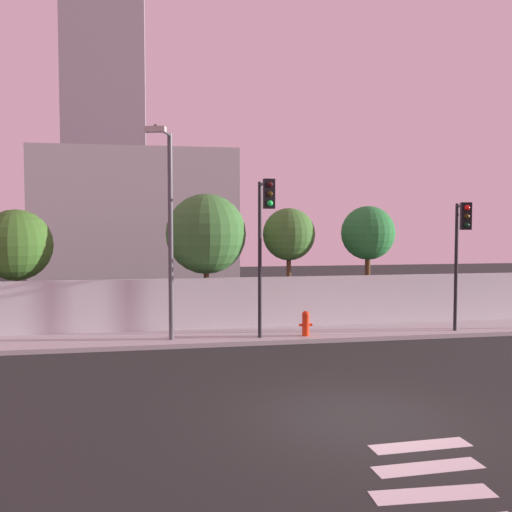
% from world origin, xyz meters
% --- Properties ---
extents(ground_plane, '(80.00, 80.00, 0.00)m').
position_xyz_m(ground_plane, '(0.00, 0.00, 0.00)').
color(ground_plane, '#232724').
extents(sidewalk, '(36.00, 2.40, 0.15)m').
position_xyz_m(sidewalk, '(0.00, 8.20, 0.07)').
color(sidewalk, '#B1B1B1').
rests_on(sidewalk, ground).
extents(perimeter_wall, '(36.00, 0.18, 1.80)m').
position_xyz_m(perimeter_wall, '(0.00, 9.49, 1.05)').
color(perimeter_wall, silver).
rests_on(perimeter_wall, sidewalk).
extents(crosswalk_marking, '(2.65, 4.74, 0.01)m').
position_xyz_m(crosswalk_marking, '(0.22, -3.67, 0.00)').
color(crosswalk_marking, silver).
rests_on(crosswalk_marking, ground).
extents(traffic_light_left, '(0.35, 1.55, 5.08)m').
position_xyz_m(traffic_light_left, '(-0.59, 6.88, 3.84)').
color(traffic_light_left, black).
rests_on(traffic_light_left, sidewalk).
extents(traffic_light_right, '(0.49, 1.23, 4.43)m').
position_xyz_m(traffic_light_right, '(6.21, 7.01, 3.39)').
color(traffic_light_right, black).
rests_on(traffic_light_right, sidewalk).
extents(street_lamp_curbside, '(0.86, 1.90, 6.58)m').
position_xyz_m(street_lamp_curbside, '(-3.54, 7.50, 4.05)').
color(street_lamp_curbside, '#4C4C51').
rests_on(street_lamp_curbside, sidewalk).
extents(fire_hydrant, '(0.44, 0.26, 0.83)m').
position_xyz_m(fire_hydrant, '(0.95, 7.57, 0.60)').
color(fire_hydrant, red).
rests_on(fire_hydrant, sidewalk).
extents(roadside_tree_leftmost, '(2.51, 2.51, 4.39)m').
position_xyz_m(roadside_tree_leftmost, '(-8.76, 10.56, 3.13)').
color(roadside_tree_leftmost, brown).
rests_on(roadside_tree_leftmost, ground).
extents(roadside_tree_midleft, '(2.99, 2.99, 5.00)m').
position_xyz_m(roadside_tree_midleft, '(-2.07, 10.56, 3.49)').
color(roadside_tree_midleft, brown).
rests_on(roadside_tree_midleft, ground).
extents(roadside_tree_midright, '(2.00, 2.00, 4.48)m').
position_xyz_m(roadside_tree_midright, '(1.09, 10.56, 3.46)').
color(roadside_tree_midright, brown).
rests_on(roadside_tree_midright, ground).
extents(roadside_tree_rightmost, '(2.11, 2.11, 4.58)m').
position_xyz_m(roadside_tree_rightmost, '(4.28, 10.56, 3.49)').
color(roadside_tree_rightmost, brown).
rests_on(roadside_tree_rightmost, ground).
extents(low_building_distant, '(11.22, 6.00, 8.04)m').
position_xyz_m(low_building_distant, '(-4.89, 23.49, 4.02)').
color(low_building_distant, '#ADADAD').
rests_on(low_building_distant, ground).
extents(tower_on_skyline, '(6.09, 5.00, 30.17)m').
position_xyz_m(tower_on_skyline, '(-7.51, 35.49, 15.09)').
color(tower_on_skyline, gray).
rests_on(tower_on_skyline, ground).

